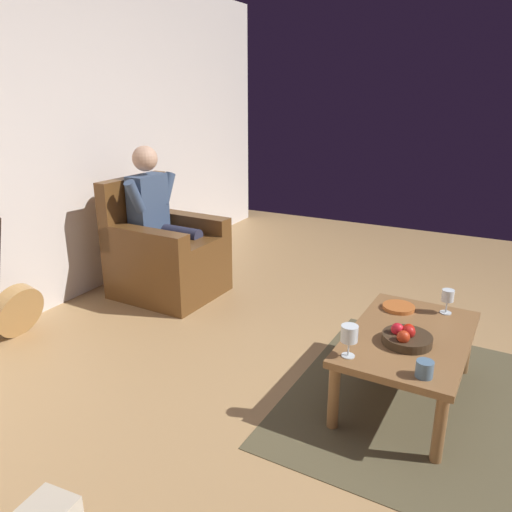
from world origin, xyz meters
The scene contains 12 objects.
ground_plane centered at (0.00, 0.00, 0.00)m, with size 7.41×7.41×0.00m, color #A57F52.
wall_back centered at (0.00, -2.90, 1.37)m, with size 6.58×0.06×2.73m, color silver.
rug centered at (0.13, -0.01, 0.00)m, with size 1.73×1.24×0.01m, color brown.
armchair centered at (-0.53, -2.23, 0.35)m, with size 0.79×0.87×1.01m.
person_seated centered at (-0.53, -2.24, 0.69)m, with size 0.61×0.63×1.29m.
coffee_table centered at (0.13, -0.01, 0.36)m, with size 1.05×0.67×0.41m.
guitar centered at (0.63, -2.70, 0.23)m, with size 0.40×0.34×1.02m.
wine_glass_near centered at (0.52, -0.24, 0.53)m, with size 0.09×0.09×0.18m.
wine_glass_far centered at (-0.27, 0.14, 0.52)m, with size 0.07×0.07×0.16m.
fruit_bowl centered at (0.24, 0.00, 0.45)m, with size 0.27×0.27×0.11m.
decorative_dish centered at (-0.19, -0.14, 0.42)m, with size 0.20×0.20×0.02m, color #B8612B.
candle_jar centered at (0.54, 0.14, 0.45)m, with size 0.08×0.08×0.08m, color slate.
Camera 1 is at (2.78, 0.38, 1.73)m, focal length 35.02 mm.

